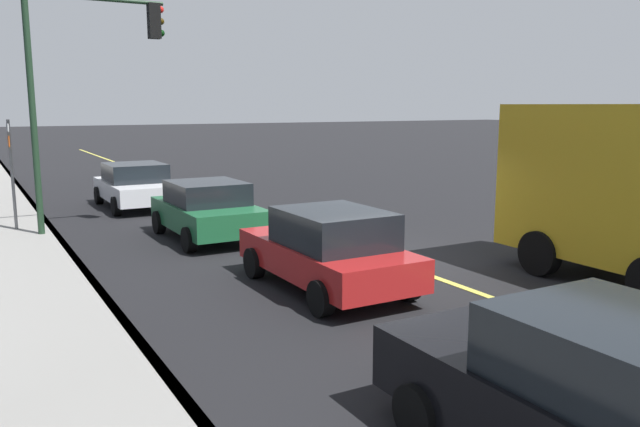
% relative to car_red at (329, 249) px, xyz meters
% --- Properties ---
extents(ground, '(200.00, 200.00, 0.00)m').
position_rel_car_red_xyz_m(ground, '(1.63, -2.24, -0.77)').
color(ground, black).
extents(sidewalk_slab, '(80.00, 2.52, 0.15)m').
position_rel_car_red_xyz_m(sidewalk_slab, '(1.63, 4.95, -0.69)').
color(sidewalk_slab, gray).
rests_on(sidewalk_slab, ground).
extents(curb_edge, '(80.00, 0.16, 0.15)m').
position_rel_car_red_xyz_m(curb_edge, '(1.63, 3.77, -0.69)').
color(curb_edge, slate).
rests_on(curb_edge, ground).
extents(lane_stripe_center, '(80.00, 0.16, 0.01)m').
position_rel_car_red_xyz_m(lane_stripe_center, '(1.63, -2.24, -0.76)').
color(lane_stripe_center, '#D8CC4C').
rests_on(lane_stripe_center, ground).
extents(car_red, '(4.03, 1.95, 1.51)m').
position_rel_car_red_xyz_m(car_red, '(0.00, 0.00, 0.00)').
color(car_red, red).
rests_on(car_red, ground).
extents(car_green, '(3.84, 2.04, 1.46)m').
position_rel_car_red_xyz_m(car_green, '(5.43, 0.39, -0.01)').
color(car_green, '#1E6038').
rests_on(car_green, ground).
extents(car_white, '(4.19, 2.13, 1.46)m').
position_rel_car_red_xyz_m(car_white, '(11.41, 0.75, -0.02)').
color(car_white, silver).
rests_on(car_white, ground).
extents(car_black, '(4.65, 2.00, 1.62)m').
position_rel_car_red_xyz_m(car_black, '(-6.66, 1.02, 0.05)').
color(car_black, black).
rests_on(car_black, ground).
extents(traffic_light_mast, '(0.28, 3.43, 6.28)m').
position_rel_car_red_xyz_m(traffic_light_mast, '(7.38, 2.89, 3.48)').
color(traffic_light_mast, '#1E3823').
rests_on(traffic_light_mast, ground).
extents(street_sign_post, '(0.60, 0.08, 3.00)m').
position_rel_car_red_xyz_m(street_sign_post, '(8.41, 4.60, 0.99)').
color(street_sign_post, slate).
rests_on(street_sign_post, ground).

